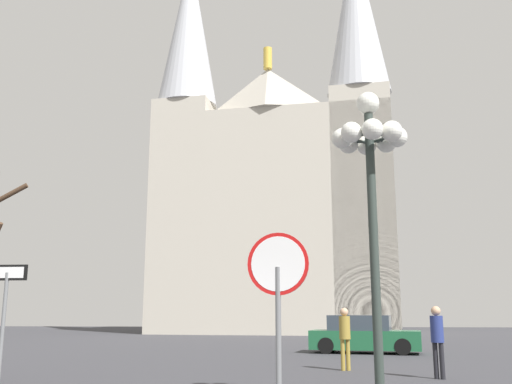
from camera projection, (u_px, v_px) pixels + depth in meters
cathedral at (276, 196)px, 47.58m from camera, size 20.01×13.85×33.56m
stop_sign at (278, 289)px, 8.01m from camera, size 0.88×0.19×2.75m
one_way_arrow_sign at (4, 313)px, 10.16m from camera, size 0.75×0.07×2.48m
street_lamp at (371, 172)px, 10.17m from camera, size 1.35×1.35×5.58m
parked_car_near_green at (364, 335)px, 23.36m from camera, size 4.66×2.61×1.51m
pedestrian_walking at (345, 332)px, 16.55m from camera, size 0.32×0.32×1.76m
pedestrian_standing at (437, 334)px, 14.47m from camera, size 0.32×0.32×1.79m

